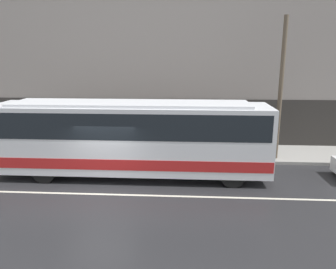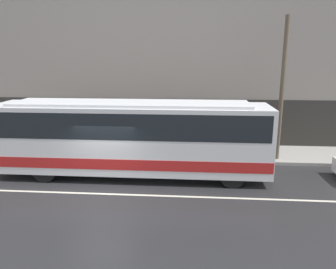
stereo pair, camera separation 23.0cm
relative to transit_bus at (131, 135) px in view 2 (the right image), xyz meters
name	(u,v)px [view 2 (the right image)]	position (x,y,z in m)	size (l,w,h in m)	color
ground_plane	(101,194)	(-0.85, -2.13, -1.86)	(60.00, 60.00, 0.00)	#262628
sidewalk	(129,151)	(-0.85, 3.46, -1.78)	(60.00, 3.18, 0.16)	gray
building_facade	(132,44)	(-0.85, 5.20, 3.98)	(60.00, 0.35, 12.09)	gray
lane_stripe	(101,194)	(-0.85, -2.13, -1.86)	(54.00, 0.14, 0.01)	beige
transit_bus	(131,135)	(0.00, 0.00, 0.00)	(11.86, 2.50, 3.30)	silver
utility_pole_near	(282,90)	(6.93, 2.52, 1.75)	(0.21, 0.21, 6.90)	brown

